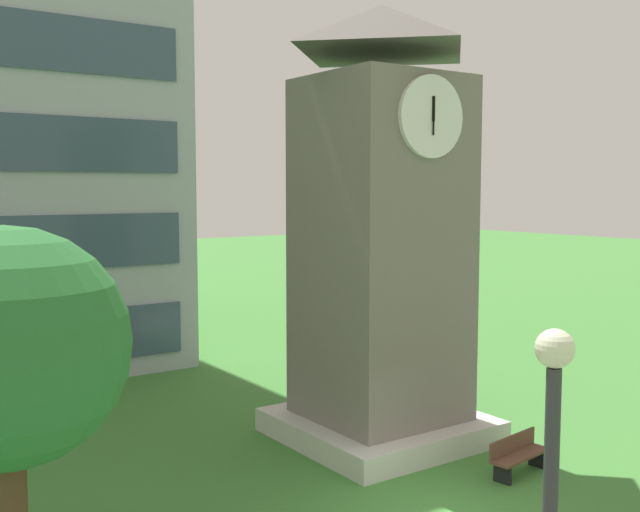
{
  "coord_description": "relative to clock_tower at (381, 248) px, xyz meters",
  "views": [
    {
      "loc": [
        -9.83,
        -10.41,
        6.54
      ],
      "look_at": [
        1.21,
        5.53,
        4.8
      ],
      "focal_mm": 41.99,
      "sensor_mm": 36.0,
      "label": 1
    }
  ],
  "objects": [
    {
      "name": "park_bench",
      "position": [
        0.98,
        -3.81,
        -4.55
      ],
      "size": [
        1.85,
        0.74,
        0.88
      ],
      "color": "brown",
      "rests_on": "ground"
    },
    {
      "name": "tree_streetside",
      "position": [
        -10.0,
        -4.03,
        -0.69
      ],
      "size": [
        3.4,
        3.4,
        6.05
      ],
      "color": "#513823",
      "rests_on": "ground"
    },
    {
      "name": "clock_tower",
      "position": [
        0.0,
        0.0,
        0.0
      ],
      "size": [
        4.79,
        4.79,
        11.16
      ],
      "color": "slate",
      "rests_on": "ground"
    }
  ]
}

